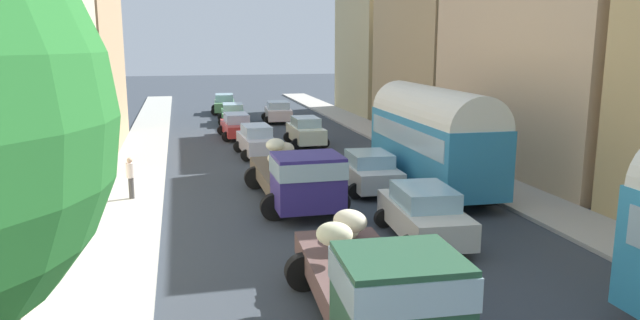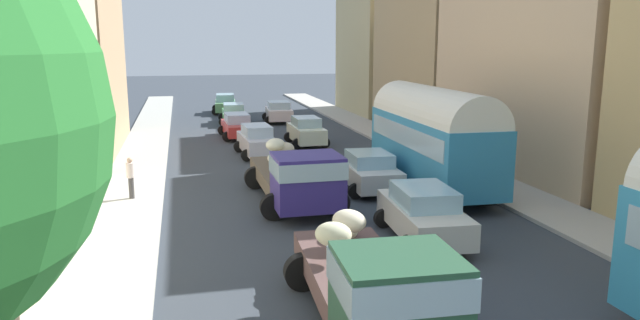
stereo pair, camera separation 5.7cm
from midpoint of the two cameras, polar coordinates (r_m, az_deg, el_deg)
The scene contains 19 objects.
ground_plane at distance 31.25m, azimuth -3.58°, elevation 0.50°, with size 154.00×154.00×0.00m, color #333A42.
sidewalk_left at distance 30.87m, azimuth -16.95°, elevation 0.01°, with size 2.50×70.00×0.14m, color #A8A89E.
sidewalk_right at distance 33.23m, azimuth 8.83°, elevation 1.16°, with size 2.50×70.00×0.14m, color #ABA69D.
building_left_2 at distance 34.10m, azimuth -22.90°, elevation 10.87°, with size 4.57×11.99×12.15m.
building_right_2 at distance 28.74m, azimuth 20.69°, elevation 11.24°, with size 4.46×12.59×12.35m.
building_right_3 at distance 39.49m, azimuth 11.49°, elevation 11.21°, with size 6.12×10.64×11.80m.
building_right_4 at distance 49.86m, azimuth 6.15°, elevation 10.26°, with size 5.81×9.76×9.94m.
parked_bus_1 at distance 23.93m, azimuth 10.75°, elevation 2.52°, with size 3.39×8.40×4.14m.
cargo_truck_0 at distance 11.97m, azimuth 5.42°, elevation -11.67°, with size 3.16×6.56×2.30m.
cargo_truck_1 at distance 21.21m, azimuth -2.32°, elevation -1.48°, with size 3.15×7.44×2.24m.
car_0 at distance 30.99m, azimuth -6.20°, elevation 1.87°, with size 2.24×4.21×1.62m.
car_1 at distance 37.05m, azimuth -8.11°, elevation 3.31°, with size 2.25×4.32×1.51m.
car_2 at distance 43.53m, azimuth -8.46°, elevation 4.47°, with size 2.33×4.30×1.46m.
car_3 at distance 50.00m, azimuth -9.25°, elevation 5.39°, with size 2.41×4.33×1.60m.
car_4 at distance 18.09m, azimuth 9.90°, elevation -5.09°, with size 2.53×4.35×1.63m.
car_5 at distance 23.75m, azimuth 4.70°, elevation -1.08°, with size 2.43×3.90×1.56m.
car_6 at distance 34.06m, azimuth -1.43°, elevation 2.81°, with size 2.20×3.91×1.63m.
car_7 at distance 43.90m, azimuth -4.11°, elevation 4.67°, with size 2.48×3.81×1.55m.
pedestrian_0 at distance 22.97m, azimuth -17.89°, elevation -1.52°, with size 0.41×0.41×1.70m.
Camera 1 is at (-5.24, -3.24, 5.89)m, focal length 33.13 mm.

